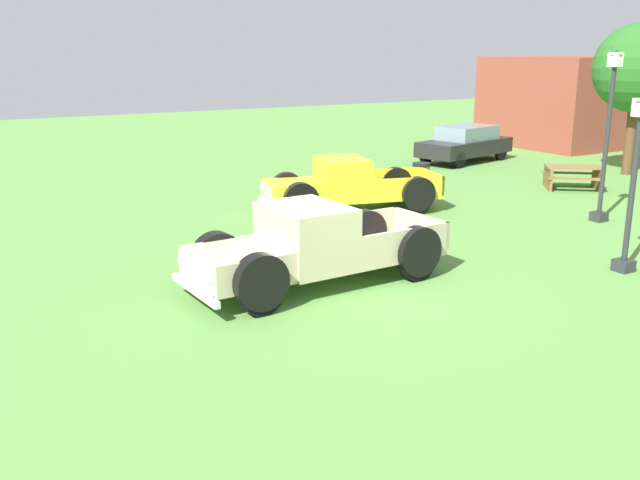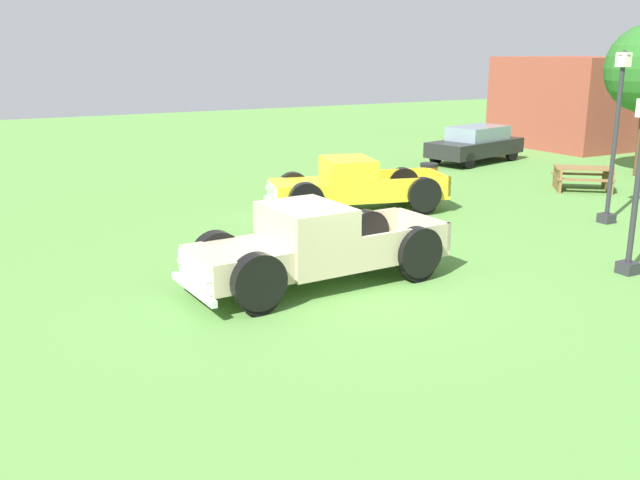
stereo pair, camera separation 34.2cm
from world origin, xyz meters
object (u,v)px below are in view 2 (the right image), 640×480
at_px(lamp_post_far, 638,183).
at_px(picnic_table, 583,176).
at_px(sedan_distant_a, 476,144).
at_px(lamp_post_near, 615,135).
at_px(pickup_truck_behind_right, 346,187).
at_px(pickup_truck_foreground, 303,249).
at_px(trash_can, 429,178).

distance_m(lamp_post_far, picnic_table, 9.40).
relative_size(sedan_distant_a, lamp_post_near, 1.04).
xyz_separation_m(sedan_distant_a, lamp_post_near, (9.84, -3.96, 1.59)).
relative_size(pickup_truck_behind_right, lamp_post_far, 1.47).
relative_size(pickup_truck_foreground, lamp_post_near, 1.20).
bearing_deg(lamp_post_far, sedan_distant_a, 150.97).
height_order(sedan_distant_a, picnic_table, sedan_distant_a).
distance_m(pickup_truck_foreground, picnic_table, 13.37).
distance_m(lamp_post_near, lamp_post_far, 4.68).
xyz_separation_m(picnic_table, trash_can, (-2.23, -4.65, -0.01)).
bearing_deg(lamp_post_near, pickup_truck_behind_right, -129.76).
bearing_deg(picnic_table, lamp_post_far, -43.23).
height_order(sedan_distant_a, lamp_post_near, lamp_post_near).
xyz_separation_m(sedan_distant_a, trash_can, (4.10, -5.55, -0.30)).
height_order(pickup_truck_behind_right, lamp_post_far, lamp_post_far).
bearing_deg(trash_can, picnic_table, 64.31).
bearing_deg(trash_can, sedan_distant_a, 126.44).
distance_m(sedan_distant_a, trash_can, 6.91).
relative_size(lamp_post_near, trash_can, 4.76).
bearing_deg(lamp_post_near, picnic_table, 138.95).
bearing_deg(picnic_table, sedan_distant_a, 171.84).
bearing_deg(lamp_post_far, trash_can, 169.19).
bearing_deg(lamp_post_near, sedan_distant_a, 158.08).
bearing_deg(lamp_post_near, trash_can, -164.44).
bearing_deg(pickup_truck_foreground, lamp_post_far, 68.03).
relative_size(pickup_truck_behind_right, sedan_distant_a, 1.14).
xyz_separation_m(pickup_truck_foreground, picnic_table, (-4.22, 12.68, -0.28)).
xyz_separation_m(pickup_truck_foreground, lamp_post_near, (-0.72, 9.63, 1.59)).
height_order(pickup_truck_foreground, pickup_truck_behind_right, pickup_truck_foreground).
bearing_deg(lamp_post_far, picnic_table, 136.77).
distance_m(pickup_truck_foreground, lamp_post_near, 9.79).
xyz_separation_m(pickup_truck_behind_right, picnic_table, (1.05, 8.52, -0.25)).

